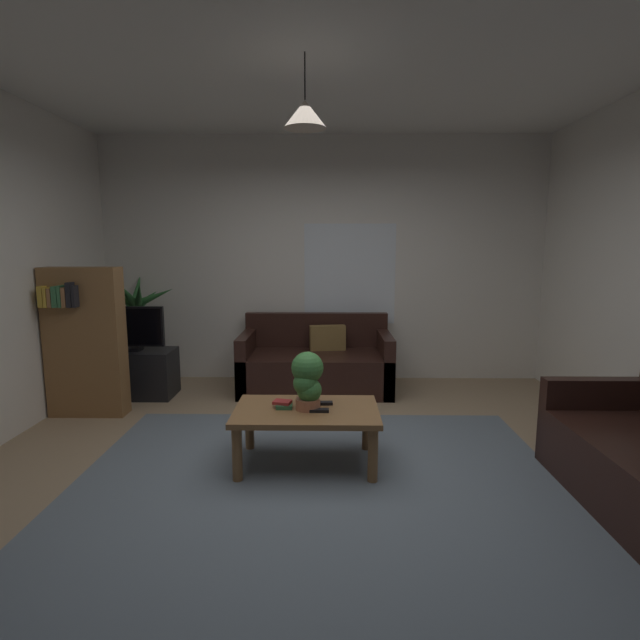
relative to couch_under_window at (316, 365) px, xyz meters
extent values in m
cube|color=#9E8466|center=(0.07, -1.99, -0.28)|extent=(5.15, 4.96, 0.02)
cube|color=slate|center=(0.07, -2.19, -0.27)|extent=(3.35, 2.73, 0.01)
cube|color=silver|center=(0.07, 0.51, 1.15)|extent=(5.27, 0.06, 2.84)
cube|color=white|center=(0.07, -1.99, 2.58)|extent=(5.15, 4.96, 0.02)
cube|color=white|center=(0.39, 0.48, 0.99)|extent=(1.07, 0.01, 1.17)
cube|color=black|center=(0.00, -0.04, -0.06)|extent=(1.64, 0.84, 0.42)
cube|color=black|center=(0.00, 0.32, 0.35)|extent=(1.64, 0.12, 0.40)
cube|color=black|center=(-0.76, -0.04, 0.05)|extent=(0.12, 0.84, 0.64)
cube|color=black|center=(0.76, -0.04, 0.05)|extent=(0.12, 0.84, 0.64)
cube|color=brown|center=(0.13, 0.14, 0.29)|extent=(0.41, 0.18, 0.28)
cube|color=black|center=(2.12, -1.80, 0.05)|extent=(0.84, 0.12, 0.64)
cube|color=olive|center=(-0.03, -1.87, 0.13)|extent=(1.04, 0.65, 0.04)
cylinder|color=olive|center=(-0.49, -2.13, -0.08)|extent=(0.07, 0.07, 0.38)
cylinder|color=olive|center=(0.43, -2.13, -0.08)|extent=(0.07, 0.07, 0.38)
cylinder|color=olive|center=(-0.49, -1.60, -0.08)|extent=(0.07, 0.07, 0.38)
cylinder|color=olive|center=(0.43, -1.60, -0.08)|extent=(0.07, 0.07, 0.38)
cube|color=#387247|center=(-0.19, -1.85, 0.17)|extent=(0.12, 0.10, 0.03)
cube|color=#B22D2D|center=(-0.20, -1.84, 0.19)|extent=(0.14, 0.12, 0.02)
cube|color=black|center=(0.06, -1.93, 0.16)|extent=(0.16, 0.05, 0.02)
cube|color=black|center=(0.08, -1.77, 0.16)|extent=(0.16, 0.06, 0.02)
cylinder|color=#B77051|center=(-0.02, -1.87, 0.19)|extent=(0.18, 0.18, 0.08)
sphere|color=#3D7F3D|center=(-0.01, -1.87, 0.29)|extent=(0.18, 0.18, 0.18)
sphere|color=#3D7F3D|center=(-0.03, -1.88, 0.34)|extent=(0.18, 0.18, 0.18)
sphere|color=#3D7F3D|center=(-0.02, -1.85, 0.45)|extent=(0.23, 0.23, 0.23)
cube|color=black|center=(-1.96, -0.27, -0.02)|extent=(0.90, 0.44, 0.50)
cube|color=black|center=(-1.96, -0.29, 0.49)|extent=(0.75, 0.05, 0.42)
cube|color=black|center=(-1.96, -0.31, 0.49)|extent=(0.71, 0.00, 0.38)
cube|color=black|center=(-1.96, -0.29, 0.25)|extent=(0.24, 0.16, 0.04)
cylinder|color=#4C4C51|center=(-2.03, 0.14, -0.12)|extent=(0.32, 0.32, 0.30)
cylinder|color=brown|center=(-2.03, 0.14, 0.35)|extent=(0.05, 0.05, 0.64)
cone|color=#2D6B33|center=(-1.81, 0.10, 0.76)|extent=(0.50, 0.18, 0.28)
cone|color=#2D6B33|center=(-1.95, 0.30, 0.72)|extent=(0.22, 0.38, 0.26)
cone|color=#2D6B33|center=(-2.08, 0.34, 0.83)|extent=(0.19, 0.47, 0.42)
cone|color=#2D6B33|center=(-2.24, 0.28, 0.76)|extent=(0.45, 0.42, 0.34)
cone|color=#2D6B33|center=(-2.19, 0.03, 0.77)|extent=(0.39, 0.32, 0.33)
cone|color=#2D6B33|center=(-2.06, -0.04, 0.80)|extent=(0.15, 0.41, 0.37)
cone|color=#2D6B33|center=(-1.93, -0.02, 0.79)|extent=(0.28, 0.40, 0.37)
cube|color=olive|center=(-2.14, -0.84, 0.43)|extent=(0.70, 0.22, 1.40)
cube|color=gold|center=(-2.42, -0.96, 0.87)|extent=(0.04, 0.16, 0.19)
cube|color=gold|center=(-2.37, -0.96, 0.86)|extent=(0.03, 0.16, 0.18)
cube|color=#99663F|center=(-2.34, -0.96, 0.86)|extent=(0.03, 0.16, 0.17)
cube|color=#387247|center=(-2.29, -0.96, 0.87)|extent=(0.05, 0.16, 0.19)
cube|color=#387247|center=(-2.25, -0.96, 0.87)|extent=(0.03, 0.16, 0.20)
cube|color=#99663F|center=(-2.21, -0.96, 0.86)|extent=(0.04, 0.16, 0.18)
cube|color=black|center=(-2.16, -0.96, 0.89)|extent=(0.04, 0.16, 0.22)
cube|color=black|center=(-2.12, -0.96, 0.87)|extent=(0.03, 0.16, 0.20)
cylinder|color=black|center=(-0.03, -1.87, 2.42)|extent=(0.01, 0.01, 0.30)
cone|color=beige|center=(-0.03, -1.87, 2.18)|extent=(0.29, 0.29, 0.18)
camera|label=1|loc=(0.12, -5.23, 1.33)|focal=27.15mm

